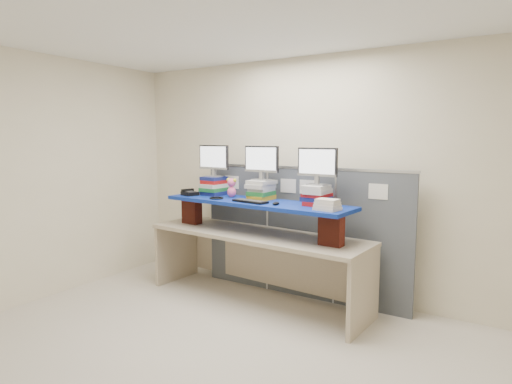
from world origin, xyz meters
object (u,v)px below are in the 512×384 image
Objects in this scene: desk at (256,246)px; monitor_center at (262,161)px; blue_board at (256,203)px; keyboard at (250,201)px; desk_phone at (190,193)px; monitor_right at (317,164)px; monitor_left at (214,159)px.

monitor_center is (-0.00, 0.12, 0.96)m from desk.
monitor_center is at bearing 94.61° from blue_board.
keyboard reaches higher than blue_board.
blue_board reaches higher than desk.
monitor_center is 0.50m from keyboard.
monitor_center is 2.02× the size of desk_phone.
desk_phone is at bearing -174.32° from blue_board.
monitor_center is 1.00× the size of monitor_right.
blue_board is 5.04× the size of monitor_right.
monitor_right is at bearing 21.40° from desk_phone.
desk is 6.18× the size of keyboard.
desk_phone is (-0.23, -0.20, -0.42)m from monitor_left.
desk is 5.97× the size of monitor_right.
monitor_center reaches higher than blue_board.
monitor_center is 1.04m from desk_phone.
desk_phone is (-0.95, -0.14, -0.41)m from monitor_center.
monitor_left is at bearing 180.00° from monitor_right.
blue_board is 0.14m from keyboard.
monitor_right reaches higher than desk.
blue_board is 10.17× the size of desk_phone.
monitor_right is (1.42, -0.10, -0.02)m from monitor_left.
monitor_left is 2.02× the size of desk_phone.
monitor_left is 1.00× the size of monitor_center.
monitor_left is at bearing 58.79° from desk_phone.
desk is 1.18m from monitor_right.
blue_board is 5.22× the size of keyboard.
monitor_left is 1.00× the size of monitor_right.
monitor_left is 1.04× the size of keyboard.
keyboard is (0.01, -0.26, -0.43)m from monitor_center.
monitor_center is (0.72, -0.05, -0.00)m from monitor_left.
desk_phone reaches higher than blue_board.
monitor_center is at bearing 0.00° from monitor_left.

